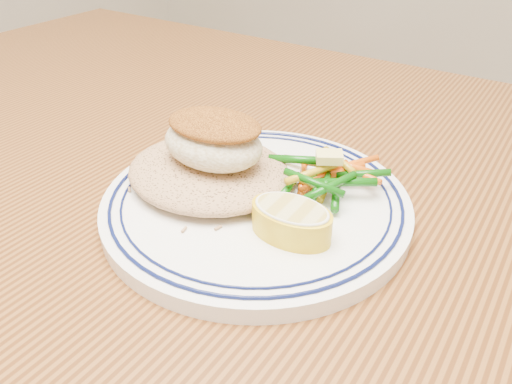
% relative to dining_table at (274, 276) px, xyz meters
% --- Properties ---
extents(dining_table, '(1.50, 0.90, 0.75)m').
position_rel_dining_table_xyz_m(dining_table, '(0.00, 0.00, 0.00)').
color(dining_table, '#522A10').
rests_on(dining_table, ground).
extents(plate, '(0.27, 0.27, 0.02)m').
position_rel_dining_table_xyz_m(plate, '(-0.01, -0.03, 0.11)').
color(plate, white).
rests_on(plate, dining_table).
extents(rice_pilaf, '(0.16, 0.14, 0.03)m').
position_rel_dining_table_xyz_m(rice_pilaf, '(-0.06, -0.03, 0.13)').
color(rice_pilaf, '#A77D53').
rests_on(rice_pilaf, plate).
extents(fish_fillet, '(0.10, 0.07, 0.05)m').
position_rel_dining_table_xyz_m(fish_fillet, '(-0.05, -0.03, 0.16)').
color(fish_fillet, beige).
rests_on(fish_fillet, rice_pilaf).
extents(vegetable_pile, '(0.11, 0.10, 0.03)m').
position_rel_dining_table_xyz_m(vegetable_pile, '(0.04, 0.02, 0.13)').
color(vegetable_pile, '#BC9314').
rests_on(vegetable_pile, plate).
extents(butter_pat, '(0.03, 0.03, 0.01)m').
position_rel_dining_table_xyz_m(butter_pat, '(0.04, 0.02, 0.14)').
color(butter_pat, '#F6E578').
rests_on(butter_pat, vegetable_pile).
extents(lemon_wedge, '(0.07, 0.06, 0.03)m').
position_rel_dining_table_xyz_m(lemon_wedge, '(0.05, -0.06, 0.13)').
color(lemon_wedge, yellow).
rests_on(lemon_wedge, plate).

